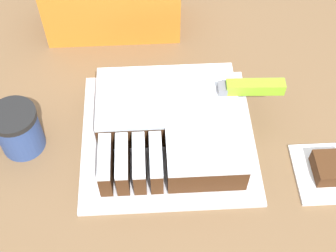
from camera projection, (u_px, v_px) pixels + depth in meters
name	position (u px, v px, depth m)	size (l,w,h in m)	color
countertop	(194.00, 205.00, 1.27)	(1.40, 1.10, 0.93)	brown
cake_board	(168.00, 137.00, 0.84)	(0.31, 0.29, 0.01)	silver
cake	(171.00, 124.00, 0.82)	(0.25, 0.23, 0.06)	#472814
knife	(233.00, 88.00, 0.81)	(0.32, 0.03, 0.02)	silver
coffee_cup	(18.00, 130.00, 0.80)	(0.08, 0.08, 0.09)	#334C8C
paper_napkin	(329.00, 173.00, 0.80)	(0.12, 0.12, 0.01)	white
brownie	(332.00, 168.00, 0.78)	(0.06, 0.06, 0.03)	#472814
storage_box	(112.00, 1.00, 0.96)	(0.27, 0.12, 0.13)	orange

